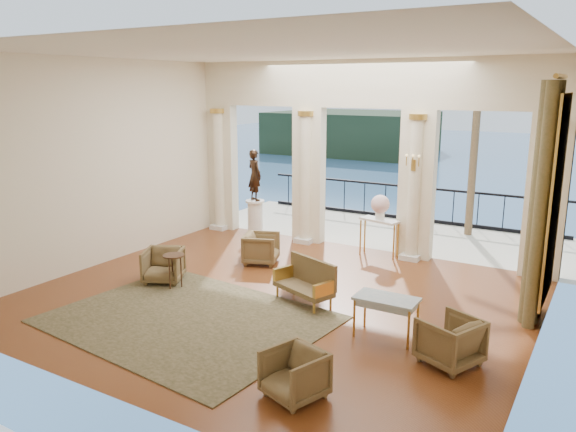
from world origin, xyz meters
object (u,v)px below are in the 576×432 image
Objects in this scene: settee at (307,281)px; game_table at (386,302)px; pedestal at (255,219)px; console_table at (379,225)px; armchair_b at (294,372)px; side_table at (174,260)px; statue at (255,175)px; armchair_d at (261,247)px; armchair_a at (163,264)px; armchair_c at (450,339)px.

settee reaches higher than game_table.
pedestal reaches higher than settee.
pedestal is at bearing 141.71° from game_table.
armchair_b is at bearing -63.38° from console_table.
game_table is at bearing 0.21° from side_table.
pedestal is at bearing 159.72° from statue.
armchair_d is 2.32m from pedestal.
pedestal is (-5.21, 4.03, -0.13)m from game_table.
console_table is at bearing 112.64° from game_table.
statue is (-4.85, 6.30, 1.29)m from armchair_b.
settee is 3.41m from console_table.
settee is at bearing 160.22° from statue.
console_table reaches higher than armchair_b.
statue is at bearing 15.84° from armchair_d.
armchair_a reaches higher than game_table.
pedestal is at bearing 146.60° from armchair_b.
armchair_b is (4.48, -2.41, -0.03)m from armchair_a.
armchair_d is at bearing -122.98° from console_table.
settee is (-1.44, 2.95, 0.05)m from armchair_b.
console_table is at bearing -154.45° from statue.
side_table is (0.81, -4.05, -1.06)m from statue.
side_table is at bearing -108.61° from console_table.
armchair_d is 0.77× the size of game_table.
settee is at bearing -44.50° from pedestal.
statue reaches higher than settee.
game_table is (3.80, -2.19, 0.22)m from armchair_d.
side_table is at bearing 179.67° from game_table.
statue is (-0.37, 3.89, 1.26)m from armchair_a.
console_table is at bearing 109.49° from settee.
console_table is at bearing 25.09° from armchair_a.
armchair_a is 0.51m from side_table.
armchair_a is 1.01× the size of armchair_d.
armchair_a reaches higher than armchair_d.
armchair_d is at bearing 146.71° from armchair_b.
armchair_b is 5.63m from armchair_d.
side_table is at bearing 169.89° from armchair_b.
console_table reaches higher than side_table.
armchair_c reaches higher than side_table.
game_table is (1.80, -0.68, 0.20)m from settee.
armchair_a is at bearing 170.71° from armchair_b.
armchair_d is 2.64m from statue.
armchair_b is 0.53× the size of settee.
settee is (2.00, -1.50, 0.02)m from armchair_d.
armchair_a is at bearing -70.94° from armchair_c.
armchair_c is at bearing 71.74° from armchair_b.
pedestal is 3.47m from console_table.
game_table is 4.40m from side_table.
settee is 4.94m from statue.
armchair_b is at bearing 152.30° from statue.
armchair_d is (-4.90, 2.54, -0.01)m from armchair_c.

